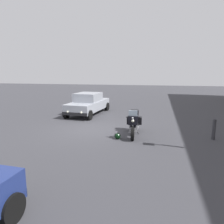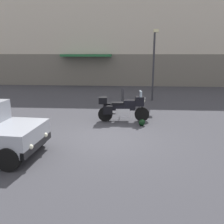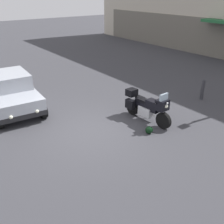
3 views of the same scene
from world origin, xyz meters
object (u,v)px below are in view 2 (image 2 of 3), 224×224
helmet (142,123)px  streetlamp_curbside (154,58)px  bollard_curbside (123,95)px  motorcycle (123,108)px

helmet → streetlamp_curbside: (0.91, 5.39, 2.52)m
helmet → bollard_curbside: bollard_curbside is taller
helmet → bollard_curbside: bearing=102.2°
bollard_curbside → motorcycle: bearing=-88.4°
motorcycle → bollard_curbside: (-0.10, 3.67, -0.10)m
motorcycle → streetlamp_curbside: (1.74, 4.76, 2.04)m
bollard_curbside → helmet: bearing=-77.8°
helmet → motorcycle: bearing=142.4°
motorcycle → streetlamp_curbside: bearing=66.0°
streetlamp_curbside → helmet: bearing=-99.6°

